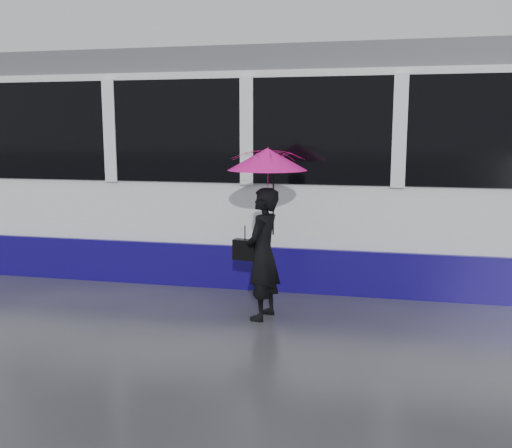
# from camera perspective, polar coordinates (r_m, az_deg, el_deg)

# --- Properties ---
(ground) EXTENTS (90.00, 90.00, 0.00)m
(ground) POSITION_cam_1_polar(r_m,az_deg,el_deg) (6.79, 0.94, -9.67)
(ground) COLOR #2D2E33
(ground) RESTS_ON ground
(rails) EXTENTS (34.00, 1.51, 0.02)m
(rails) POSITION_cam_1_polar(r_m,az_deg,el_deg) (9.15, 4.08, -4.59)
(rails) COLOR #3F3D38
(rails) RESTS_ON ground
(tram) EXTENTS (26.00, 2.56, 3.35)m
(tram) POSITION_cam_1_polar(r_m,az_deg,el_deg) (9.41, -8.13, 5.76)
(tram) COLOR white
(tram) RESTS_ON ground
(woman) EXTENTS (0.48, 0.63, 1.56)m
(woman) POSITION_cam_1_polar(r_m,az_deg,el_deg) (6.69, 0.69, -3.01)
(woman) COLOR black
(woman) RESTS_ON ground
(umbrella) EXTENTS (1.08, 1.08, 1.05)m
(umbrella) POSITION_cam_1_polar(r_m,az_deg,el_deg) (6.54, 1.14, 4.95)
(umbrella) COLOR #F2148D
(umbrella) RESTS_ON ground
(handbag) EXTENTS (0.30, 0.17, 0.42)m
(handbag) POSITION_cam_1_polar(r_m,az_deg,el_deg) (6.75, -1.11, -2.57)
(handbag) COLOR black
(handbag) RESTS_ON ground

